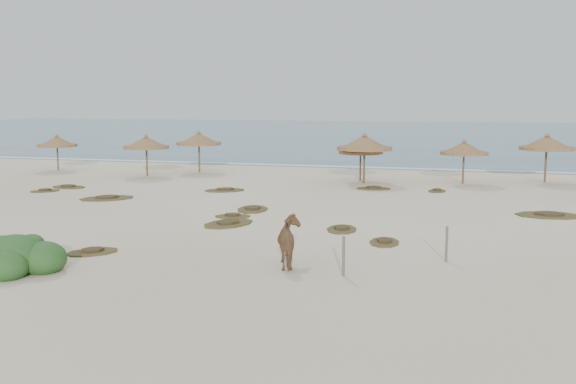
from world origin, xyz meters
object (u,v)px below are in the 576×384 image
at_px(palapa_0, 57,142).
at_px(palapa_1, 146,143).
at_px(horse, 291,242).
at_px(bush, 17,257).

height_order(palapa_0, palapa_1, palapa_1).
xyz_separation_m(palapa_0, palapa_1, (8.06, -1.51, 0.16)).
xyz_separation_m(palapa_0, horse, (23.71, -22.02, -1.31)).
bearing_deg(bush, palapa_1, 108.06).
bearing_deg(palapa_0, horse, -42.88).
bearing_deg(palapa_0, bush, -57.74).
distance_m(palapa_0, palapa_1, 8.20).
height_order(palapa_1, bush, palapa_1).
bearing_deg(palapa_1, bush, -71.94).
relative_size(palapa_0, bush, 1.18).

